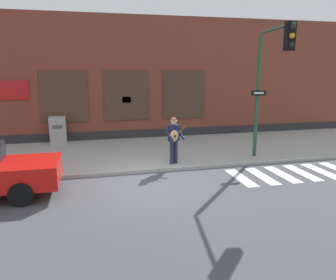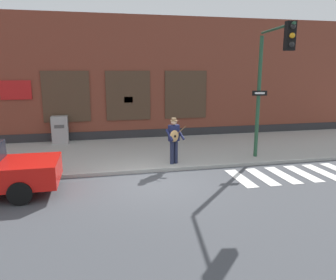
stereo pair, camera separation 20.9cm
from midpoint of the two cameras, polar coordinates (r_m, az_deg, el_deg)
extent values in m
plane|color=#424449|center=(10.78, -3.36, -7.60)|extent=(160.00, 160.00, 0.00)
cube|color=#9E9E99|center=(14.52, -6.17, -2.15)|extent=(28.00, 5.67, 0.13)
cube|color=brown|center=(18.88, -8.34, 10.55)|extent=(28.00, 4.00, 6.29)
cube|color=#28282B|center=(17.20, -7.41, 0.79)|extent=(28.00, 0.04, 0.55)
cube|color=#473323|center=(16.86, -17.98, 7.15)|extent=(2.25, 0.06, 2.49)
cube|color=black|center=(16.85, -17.99, 7.15)|extent=(2.13, 0.03, 2.37)
cube|color=#473323|center=(16.91, -7.60, 7.65)|extent=(2.25, 0.06, 2.49)
cube|color=black|center=(16.90, -7.59, 7.64)|extent=(2.13, 0.03, 2.37)
cube|color=#473323|center=(17.49, 2.43, 7.89)|extent=(2.25, 0.06, 2.49)
cube|color=black|center=(17.48, 2.44, 7.88)|extent=(2.13, 0.03, 2.37)
cube|color=red|center=(17.15, -25.70, 7.82)|extent=(1.40, 0.04, 0.90)
cube|color=yellow|center=(16.90, -7.57, 6.96)|extent=(0.44, 0.02, 0.30)
cube|color=silver|center=(11.54, 12.08, -6.46)|extent=(0.42, 1.90, 0.01)
cube|color=silver|center=(11.90, 15.56, -6.08)|extent=(0.42, 1.90, 0.01)
cube|color=silver|center=(12.29, 18.83, -5.70)|extent=(0.42, 1.90, 0.01)
cube|color=silver|center=(12.73, 21.88, -5.32)|extent=(0.42, 1.90, 0.01)
cube|color=silver|center=(13.20, 24.71, -4.96)|extent=(0.42, 1.90, 0.01)
cube|color=silver|center=(10.99, -18.81, -3.81)|extent=(0.06, 0.24, 0.12)
cube|color=silver|center=(9.90, -19.38, -5.59)|extent=(0.06, 0.24, 0.12)
cylinder|color=black|center=(11.52, -23.14, -5.54)|extent=(0.66, 0.24, 0.66)
cylinder|color=black|center=(9.90, -24.77, -8.55)|extent=(0.66, 0.24, 0.66)
cylinder|color=#1E233D|center=(12.46, 0.87, -2.09)|extent=(0.15, 0.15, 0.88)
cylinder|color=#1E233D|center=(12.36, 0.18, -2.21)|extent=(0.15, 0.15, 0.88)
cube|color=#191E47|center=(12.25, 0.51, 1.23)|extent=(0.42, 0.31, 0.61)
sphere|color=tan|center=(12.18, 0.51, 3.15)|extent=(0.22, 0.22, 0.22)
cylinder|color=olive|center=(12.17, 0.51, 3.43)|extent=(0.27, 0.27, 0.02)
cylinder|color=olive|center=(12.16, 0.51, 3.66)|extent=(0.18, 0.18, 0.09)
cylinder|color=#191E47|center=(12.29, 1.71, 1.07)|extent=(0.22, 0.52, 0.39)
cylinder|color=#191E47|center=(12.06, -0.25, 0.86)|extent=(0.22, 0.52, 0.39)
ellipsoid|color=tan|center=(12.08, 0.59, 0.70)|extent=(0.38, 0.21, 0.44)
cylinder|color=black|center=(12.02, 0.73, 0.65)|extent=(0.09, 0.03, 0.09)
cylinder|color=brown|center=(12.15, 1.71, 1.63)|extent=(0.46, 0.16, 0.34)
cylinder|color=#234C33|center=(13.66, 14.87, 7.07)|extent=(0.15, 0.15, 4.78)
cylinder|color=#234C33|center=(12.39, 17.81, 17.97)|extent=(0.50, 2.77, 0.09)
cube|color=black|center=(11.33, 19.94, 16.64)|extent=(0.33, 0.28, 0.88)
sphere|color=black|center=(11.21, 20.40, 18.02)|extent=(0.17, 0.17, 0.17)
sphere|color=orange|center=(11.19, 20.29, 16.68)|extent=(0.17, 0.17, 0.17)
sphere|color=black|center=(11.17, 20.19, 15.33)|extent=(0.17, 0.17, 0.17)
cube|color=black|center=(13.54, 15.08, 7.91)|extent=(0.60, 0.12, 0.20)
cube|color=white|center=(13.52, 15.11, 7.90)|extent=(0.40, 0.07, 0.07)
cube|color=#9E9E9E|center=(16.67, -18.95, 1.65)|extent=(0.76, 0.54, 1.31)
cube|color=#4C4C4C|center=(16.36, -19.08, 2.16)|extent=(0.45, 0.02, 0.16)
camera|label=1|loc=(0.10, -90.50, -0.11)|focal=35.00mm
camera|label=2|loc=(0.10, 89.50, 0.11)|focal=35.00mm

